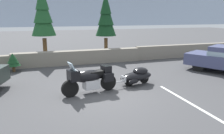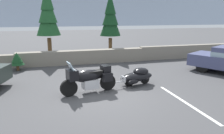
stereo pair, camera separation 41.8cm
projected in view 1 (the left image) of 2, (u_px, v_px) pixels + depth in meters
name	position (u px, v px, depth m)	size (l,w,h in m)	color
ground_plane	(106.00, 95.00, 8.59)	(80.00, 80.00, 0.00)	#424244
stone_guard_wall	(82.00, 57.00, 14.12)	(24.00, 0.60, 0.93)	gray
distant_ridgeline	(43.00, 4.00, 95.73)	(240.00, 80.00, 16.00)	#99A8BF
touring_motorcycle	(90.00, 78.00, 8.66)	(2.29, 1.03, 1.33)	black
car_shaped_trailer	(137.00, 76.00, 9.83)	(2.23, 1.01, 0.76)	black
pine_tree_tall	(43.00, 12.00, 14.80)	(1.62, 1.62, 5.14)	brown
pine_tree_secondary	(106.00, 16.00, 16.24)	(1.53, 1.53, 4.73)	brown
pine_sapling_near	(13.00, 60.00, 12.07)	(0.77, 0.77, 1.02)	brown
parking_stripe_marker	(187.00, 101.00, 7.99)	(0.12, 3.60, 0.01)	silver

